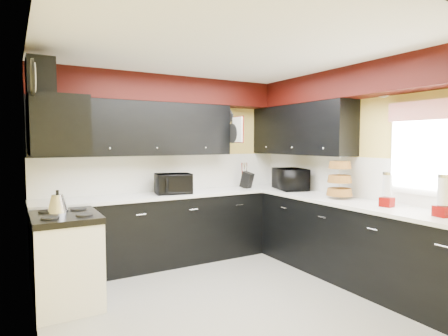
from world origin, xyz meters
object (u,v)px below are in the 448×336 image
at_px(knife_block, 247,180).
at_px(toaster_oven, 174,184).
at_px(kettle, 58,203).
at_px(utensil_crock, 244,183).
at_px(microwave, 291,179).

bearing_deg(knife_block, toaster_oven, 157.82).
bearing_deg(kettle, utensil_crock, 13.64).
bearing_deg(knife_block, kettle, 169.16).
height_order(utensil_crock, knife_block, knife_block).
height_order(toaster_oven, knife_block, toaster_oven).
distance_m(toaster_oven, kettle, 1.58).
bearing_deg(microwave, utensil_crock, 56.44).
distance_m(microwave, kettle, 3.10).
distance_m(utensil_crock, kettle, 2.73).
bearing_deg(kettle, microwave, 1.92).
bearing_deg(knife_block, microwave, -69.18).
xyz_separation_m(utensil_crock, kettle, (-2.65, -0.64, -0.00)).
xyz_separation_m(toaster_oven, knife_block, (1.18, 0.02, -0.02)).
bearing_deg(microwave, kettle, 108.64).
relative_size(toaster_oven, microwave, 0.83).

